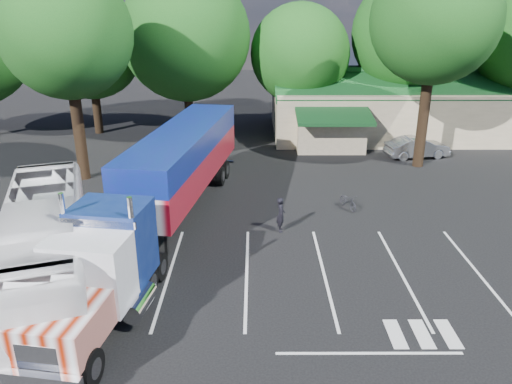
{
  "coord_description": "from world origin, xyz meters",
  "views": [
    {
      "loc": [
        0.34,
        -24.04,
        10.53
      ],
      "look_at": [
        0.4,
        -1.74,
        2.0
      ],
      "focal_mm": 35.0,
      "sensor_mm": 36.0,
      "label": 1
    }
  ],
  "objects_px": {
    "semi_truck": "(168,179)",
    "bicycle": "(348,201)",
    "silver_sedan": "(417,147)",
    "tour_bus": "(45,244)",
    "woman": "(281,214)"
  },
  "relations": [
    {
      "from": "semi_truck",
      "to": "bicycle",
      "type": "bearing_deg",
      "value": 23.8
    },
    {
      "from": "semi_truck",
      "to": "silver_sedan",
      "type": "bearing_deg",
      "value": 45.97
    },
    {
      "from": "bicycle",
      "to": "tour_bus",
      "type": "bearing_deg",
      "value": -170.68
    },
    {
      "from": "silver_sedan",
      "to": "tour_bus",
      "type": "bearing_deg",
      "value": 119.35
    },
    {
      "from": "semi_truck",
      "to": "tour_bus",
      "type": "distance_m",
      "value": 6.59
    },
    {
      "from": "bicycle",
      "to": "silver_sedan",
      "type": "relative_size",
      "value": 0.36
    },
    {
      "from": "bicycle",
      "to": "woman",
      "type": "bearing_deg",
      "value": -163.98
    },
    {
      "from": "bicycle",
      "to": "silver_sedan",
      "type": "distance_m",
      "value": 11.57
    },
    {
      "from": "tour_bus",
      "to": "semi_truck",
      "type": "bearing_deg",
      "value": 33.98
    },
    {
      "from": "semi_truck",
      "to": "tour_bus",
      "type": "relative_size",
      "value": 1.74
    },
    {
      "from": "silver_sedan",
      "to": "semi_truck",
      "type": "bearing_deg",
      "value": 115.47
    },
    {
      "from": "woman",
      "to": "silver_sedan",
      "type": "relative_size",
      "value": 0.38
    },
    {
      "from": "semi_truck",
      "to": "woman",
      "type": "relative_size",
      "value": 12.51
    },
    {
      "from": "woman",
      "to": "bicycle",
      "type": "distance_m",
      "value": 4.77
    },
    {
      "from": "tour_bus",
      "to": "silver_sedan",
      "type": "bearing_deg",
      "value": 22.12
    }
  ]
}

